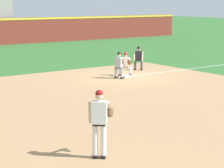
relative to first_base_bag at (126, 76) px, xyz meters
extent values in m
plane|color=#336B2D|center=(0.00, 0.00, -0.04)|extent=(160.00, 160.00, 0.00)
cube|color=tan|center=(-4.23, -4.94, -0.04)|extent=(18.00, 18.00, 0.01)
cube|color=white|center=(5.77, 0.00, -0.04)|extent=(11.54, 0.10, 0.00)
cube|color=white|center=(0.00, 0.00, 0.00)|extent=(0.38, 0.38, 0.09)
sphere|color=white|center=(-2.84, -2.96, -0.01)|extent=(0.07, 0.07, 0.07)
cube|color=black|center=(-8.52, -9.77, 0.00)|extent=(0.25, 0.27, 0.09)
cylinder|color=white|center=(-8.55, -9.80, 0.46)|extent=(0.15, 0.15, 0.84)
cube|color=black|center=(-8.36, -9.91, 0.00)|extent=(0.25, 0.27, 0.09)
cylinder|color=white|center=(-8.38, -9.94, 0.46)|extent=(0.15, 0.15, 0.84)
cube|color=black|center=(-8.46, -9.87, 0.90)|extent=(0.39, 0.37, 0.06)
cube|color=white|center=(-8.46, -9.87, 1.22)|extent=(0.46, 0.44, 0.60)
sphere|color=#DBB28E|center=(-8.45, -9.86, 1.65)|extent=(0.21, 0.21, 0.21)
sphere|color=maroon|center=(-8.45, -9.86, 1.72)|extent=(0.20, 0.20, 0.20)
cube|color=maroon|center=(-8.39, -9.79, 1.69)|extent=(0.20, 0.19, 0.02)
cylinder|color=#DBB28E|center=(-8.61, -9.65, 1.19)|extent=(0.19, 0.20, 0.59)
cylinder|color=#DBB28E|center=(-8.08, -9.81, 1.31)|extent=(0.41, 0.46, 0.41)
ellipsoid|color=brown|center=(-8.03, -9.75, 1.14)|extent=(0.35, 0.36, 0.34)
cube|color=black|center=(0.44, 0.17, 0.00)|extent=(0.25, 0.27, 0.09)
cylinder|color=white|center=(0.47, 0.20, 0.23)|extent=(0.15, 0.15, 0.40)
cube|color=black|center=(-0.01, 0.56, 0.00)|extent=(0.25, 0.27, 0.09)
cylinder|color=white|center=(0.01, 0.59, 0.23)|extent=(0.15, 0.15, 0.40)
cube|color=black|center=(0.24, 0.39, 0.46)|extent=(0.39, 0.37, 0.06)
cube|color=white|center=(0.24, 0.39, 0.73)|extent=(0.46, 0.44, 0.52)
sphere|color=#DBB28E|center=(0.23, 0.38, 1.12)|extent=(0.21, 0.21, 0.21)
sphere|color=maroon|center=(0.23, 0.38, 1.20)|extent=(0.20, 0.20, 0.20)
cube|color=maroon|center=(0.17, 0.31, 1.17)|extent=(0.20, 0.19, 0.02)
cylinder|color=#DBB28E|center=(0.16, -0.09, 0.88)|extent=(0.45, 0.50, 0.24)
cylinder|color=#DBB28E|center=(-0.01, 0.48, 0.67)|extent=(0.22, 0.24, 0.58)
ellipsoid|color=brown|center=(0.02, -0.25, 0.80)|extent=(0.29, 0.30, 0.35)
cube|color=black|center=(-0.67, 0.01, 0.00)|extent=(0.28, 0.18, 0.09)
cylinder|color=#B2B2B7|center=(-0.71, -0.01, 0.28)|extent=(0.15, 0.15, 0.50)
cube|color=black|center=(-0.55, -0.38, 0.00)|extent=(0.28, 0.18, 0.09)
cylinder|color=#B2B2B7|center=(-0.59, -0.39, 0.28)|extent=(0.15, 0.15, 0.50)
cube|color=black|center=(-0.65, -0.20, 0.55)|extent=(0.29, 0.38, 0.06)
cube|color=#B2B2B7|center=(-0.65, -0.20, 0.85)|extent=(0.35, 0.45, 0.54)
sphere|color=tan|center=(-0.63, -0.19, 1.25)|extent=(0.21, 0.21, 0.21)
sphere|color=black|center=(-0.63, -0.19, 1.32)|extent=(0.20, 0.20, 0.20)
cube|color=black|center=(-0.54, -0.17, 1.29)|extent=(0.15, 0.19, 0.02)
cylinder|color=tan|center=(-0.58, 0.08, 0.81)|extent=(0.34, 0.18, 0.56)
cylinder|color=tan|center=(-0.43, -0.39, 0.81)|extent=(0.34, 0.18, 0.56)
cube|color=black|center=(2.28, 1.41, 0.00)|extent=(0.26, 0.27, 0.09)
cylinder|color=#515154|center=(2.31, 1.44, 0.28)|extent=(0.15, 0.15, 0.50)
cube|color=black|center=(1.99, 1.68, 0.00)|extent=(0.26, 0.27, 0.09)
cylinder|color=#515154|center=(2.02, 1.71, 0.28)|extent=(0.15, 0.15, 0.50)
cube|color=black|center=(2.16, 1.58, 0.55)|extent=(0.39, 0.38, 0.06)
cube|color=#232326|center=(2.16, 1.58, 0.85)|extent=(0.46, 0.45, 0.54)
sphere|color=#DBB28E|center=(2.15, 1.56, 1.25)|extent=(0.21, 0.21, 0.21)
sphere|color=black|center=(2.15, 1.56, 1.32)|extent=(0.20, 0.20, 0.20)
cube|color=black|center=(2.09, 1.50, 1.29)|extent=(0.20, 0.20, 0.02)
cylinder|color=#DBB28E|center=(2.25, 1.30, 0.81)|extent=(0.29, 0.30, 0.56)
cylinder|color=#DBB28E|center=(1.88, 1.64, 0.81)|extent=(0.29, 0.30, 0.56)
cube|color=maroon|center=(2.42, 23.47, 2.90)|extent=(0.47, 0.20, 0.44)
cube|color=maroon|center=(2.42, 24.32, 3.45)|extent=(0.47, 0.20, 0.44)
camera|label=1|loc=(-14.65, -19.07, 4.04)|focal=70.00mm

